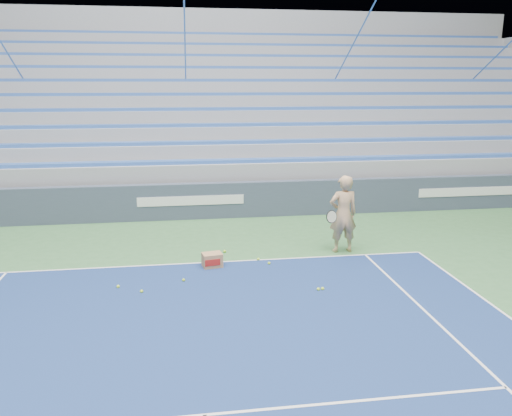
% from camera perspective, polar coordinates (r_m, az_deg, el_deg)
% --- Properties ---
extents(sponsor_barrier, '(30.00, 0.32, 1.10)m').
position_cam_1_polar(sponsor_barrier, '(15.36, -7.43, 0.79)').
color(sponsor_barrier, '#374254').
rests_on(sponsor_barrier, ground).
extents(bleachers, '(31.00, 9.15, 7.30)m').
position_cam_1_polar(bleachers, '(20.74, -7.86, 9.28)').
color(bleachers, gray).
rests_on(bleachers, ground).
extents(tennis_player, '(0.96, 0.86, 1.92)m').
position_cam_1_polar(tennis_player, '(12.31, 9.92, -0.69)').
color(tennis_player, tan).
rests_on(tennis_player, ground).
extents(ball_box, '(0.48, 0.40, 0.33)m').
position_cam_1_polar(ball_box, '(11.39, -5.02, -5.96)').
color(ball_box, '#A3774E').
rests_on(ball_box, ground).
extents(tennis_ball_0, '(0.07, 0.07, 0.07)m').
position_cam_1_polar(tennis_ball_0, '(12.34, -3.60, -4.96)').
color(tennis_ball_0, '#C2F131').
rests_on(tennis_ball_0, ground).
extents(tennis_ball_1, '(0.07, 0.07, 0.07)m').
position_cam_1_polar(tennis_ball_1, '(10.23, 7.14, -9.19)').
color(tennis_ball_1, '#C2F131').
rests_on(tennis_ball_1, ground).
extents(tennis_ball_2, '(0.07, 0.07, 0.07)m').
position_cam_1_polar(tennis_ball_2, '(10.26, 7.62, -9.12)').
color(tennis_ball_2, '#C2F131').
rests_on(tennis_ball_2, ground).
extents(tennis_ball_3, '(0.07, 0.07, 0.07)m').
position_cam_1_polar(tennis_ball_3, '(10.65, -15.48, -8.65)').
color(tennis_ball_3, '#C2F131').
rests_on(tennis_ball_3, ground).
extents(tennis_ball_4, '(0.07, 0.07, 0.07)m').
position_cam_1_polar(tennis_ball_4, '(10.69, -8.28, -8.16)').
color(tennis_ball_4, '#C2F131').
rests_on(tennis_ball_4, ground).
extents(tennis_ball_5, '(0.07, 0.07, 0.07)m').
position_cam_1_polar(tennis_ball_5, '(11.53, 1.51, -6.33)').
color(tennis_ball_5, '#C2F131').
rests_on(tennis_ball_5, ground).
extents(tennis_ball_6, '(0.07, 0.07, 0.07)m').
position_cam_1_polar(tennis_ball_6, '(11.78, 0.27, -5.87)').
color(tennis_ball_6, '#C2F131').
rests_on(tennis_ball_6, ground).
extents(tennis_ball_7, '(0.07, 0.07, 0.07)m').
position_cam_1_polar(tennis_ball_7, '(10.31, -12.94, -9.26)').
color(tennis_ball_7, '#C2F131').
rests_on(tennis_ball_7, ground).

